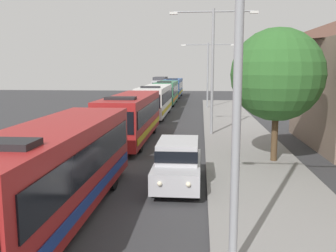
{
  "coord_description": "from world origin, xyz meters",
  "views": [
    {
      "loc": [
        3.3,
        -0.63,
        4.84
      ],
      "look_at": [
        1.7,
        17.58,
        2.0
      ],
      "focal_mm": 39.93,
      "sensor_mm": 36.0,
      "label": 1
    }
  ],
  "objects_px": {
    "bus_lead": "(56,168)",
    "streetlamp_near": "(239,37)",
    "roadside_tree": "(277,75)",
    "streetlamp_mid": "(213,59)",
    "bus_rear": "(174,87)",
    "bus_second_in_line": "(131,116)",
    "white_suv": "(178,161)",
    "streetlamp_far": "(208,67)",
    "box_truck_oncoming": "(160,84)",
    "bus_fourth_in_line": "(167,92)",
    "bus_middle": "(155,100)"
  },
  "relations": [
    {
      "from": "bus_middle",
      "to": "bus_rear",
      "type": "bearing_deg",
      "value": 90.0
    },
    {
      "from": "bus_lead",
      "to": "bus_rear",
      "type": "relative_size",
      "value": 0.98
    },
    {
      "from": "box_truck_oncoming",
      "to": "roadside_tree",
      "type": "bearing_deg",
      "value": -77.63
    },
    {
      "from": "white_suv",
      "to": "streetlamp_far",
      "type": "distance_m",
      "value": 30.62
    },
    {
      "from": "bus_second_in_line",
      "to": "streetlamp_far",
      "type": "relative_size",
      "value": 1.43
    },
    {
      "from": "bus_middle",
      "to": "box_truck_oncoming",
      "type": "relative_size",
      "value": 1.46
    },
    {
      "from": "bus_middle",
      "to": "box_truck_oncoming",
      "type": "height_order",
      "value": "bus_middle"
    },
    {
      "from": "bus_second_in_line",
      "to": "roadside_tree",
      "type": "relative_size",
      "value": 1.64
    },
    {
      "from": "white_suv",
      "to": "streetlamp_mid",
      "type": "bearing_deg",
      "value": 81.83
    },
    {
      "from": "bus_rear",
      "to": "roadside_tree",
      "type": "relative_size",
      "value": 1.67
    },
    {
      "from": "bus_fourth_in_line",
      "to": "streetlamp_mid",
      "type": "height_order",
      "value": "streetlamp_mid"
    },
    {
      "from": "white_suv",
      "to": "bus_second_in_line",
      "type": "bearing_deg",
      "value": 111.37
    },
    {
      "from": "streetlamp_far",
      "to": "bus_rear",
      "type": "bearing_deg",
      "value": 106.86
    },
    {
      "from": "bus_lead",
      "to": "streetlamp_mid",
      "type": "relative_size",
      "value": 1.25
    },
    {
      "from": "streetlamp_near",
      "to": "white_suv",
      "type": "bearing_deg",
      "value": 104.34
    },
    {
      "from": "bus_second_in_line",
      "to": "bus_fourth_in_line",
      "type": "height_order",
      "value": "same"
    },
    {
      "from": "box_truck_oncoming",
      "to": "streetlamp_mid",
      "type": "relative_size",
      "value": 0.88
    },
    {
      "from": "box_truck_oncoming",
      "to": "streetlamp_near",
      "type": "relative_size",
      "value": 0.86
    },
    {
      "from": "bus_middle",
      "to": "box_truck_oncoming",
      "type": "bearing_deg",
      "value": 95.4
    },
    {
      "from": "bus_fourth_in_line",
      "to": "streetlamp_far",
      "type": "xyz_separation_m",
      "value": [
        5.4,
        -4.91,
        3.23
      ]
    },
    {
      "from": "streetlamp_mid",
      "to": "bus_rear",
      "type": "bearing_deg",
      "value": 98.46
    },
    {
      "from": "bus_fourth_in_line",
      "to": "streetlamp_far",
      "type": "bearing_deg",
      "value": -42.29
    },
    {
      "from": "streetlamp_near",
      "to": "roadside_tree",
      "type": "distance_m",
      "value": 11.22
    },
    {
      "from": "box_truck_oncoming",
      "to": "roadside_tree",
      "type": "xyz_separation_m",
      "value": [
        11.67,
        -53.22,
        2.81
      ]
    },
    {
      "from": "bus_rear",
      "to": "box_truck_oncoming",
      "type": "xyz_separation_m",
      "value": [
        -3.3,
        9.2,
        0.02
      ]
    },
    {
      "from": "bus_second_in_line",
      "to": "streetlamp_near",
      "type": "distance_m",
      "value": 17.4
    },
    {
      "from": "bus_second_in_line",
      "to": "white_suv",
      "type": "bearing_deg",
      "value": -68.63
    },
    {
      "from": "streetlamp_mid",
      "to": "roadside_tree",
      "type": "relative_size",
      "value": 1.31
    },
    {
      "from": "bus_lead",
      "to": "streetlamp_near",
      "type": "relative_size",
      "value": 1.22
    },
    {
      "from": "box_truck_oncoming",
      "to": "streetlamp_mid",
      "type": "xyz_separation_m",
      "value": [
        8.7,
        -45.5,
        3.77
      ]
    },
    {
      "from": "white_suv",
      "to": "bus_fourth_in_line",
      "type": "bearing_deg",
      "value": 95.99
    },
    {
      "from": "streetlamp_far",
      "to": "streetlamp_near",
      "type": "bearing_deg",
      "value": -90.0
    },
    {
      "from": "bus_fourth_in_line",
      "to": "box_truck_oncoming",
      "type": "xyz_separation_m",
      "value": [
        -3.3,
        22.11,
        0.02
      ]
    },
    {
      "from": "streetlamp_near",
      "to": "bus_lead",
      "type": "bearing_deg",
      "value": 151.62
    },
    {
      "from": "streetlamp_near",
      "to": "streetlamp_far",
      "type": "xyz_separation_m",
      "value": [
        0.0,
        36.98,
        -0.57
      ]
    },
    {
      "from": "bus_rear",
      "to": "streetlamp_far",
      "type": "height_order",
      "value": "streetlamp_far"
    },
    {
      "from": "white_suv",
      "to": "streetlamp_far",
      "type": "xyz_separation_m",
      "value": [
        1.7,
        30.32,
        3.89
      ]
    },
    {
      "from": "bus_fourth_in_line",
      "to": "streetlamp_near",
      "type": "relative_size",
      "value": 1.2
    },
    {
      "from": "bus_second_in_line",
      "to": "bus_rear",
      "type": "distance_m",
      "value": 38.69
    },
    {
      "from": "bus_second_in_line",
      "to": "bus_middle",
      "type": "bearing_deg",
      "value": 90.0
    },
    {
      "from": "bus_middle",
      "to": "bus_rear",
      "type": "distance_m",
      "value": 25.75
    },
    {
      "from": "bus_middle",
      "to": "bus_fourth_in_line",
      "type": "relative_size",
      "value": 1.05
    },
    {
      "from": "bus_middle",
      "to": "streetlamp_mid",
      "type": "height_order",
      "value": "streetlamp_mid"
    },
    {
      "from": "white_suv",
      "to": "roadside_tree",
      "type": "relative_size",
      "value": 0.69
    },
    {
      "from": "bus_lead",
      "to": "roadside_tree",
      "type": "distance_m",
      "value": 11.82
    },
    {
      "from": "bus_fourth_in_line",
      "to": "bus_rear",
      "type": "xyz_separation_m",
      "value": [
        0.0,
        12.91,
        0.0
      ]
    },
    {
      "from": "white_suv",
      "to": "bus_lead",
      "type": "bearing_deg",
      "value": -134.71
    },
    {
      "from": "roadside_tree",
      "to": "bus_middle",
      "type": "bearing_deg",
      "value": 114.61
    },
    {
      "from": "bus_middle",
      "to": "bus_fourth_in_line",
      "type": "xyz_separation_m",
      "value": [
        -0.0,
        12.84,
        -0.0
      ]
    },
    {
      "from": "bus_lead",
      "to": "roadside_tree",
      "type": "relative_size",
      "value": 1.63
    }
  ]
}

